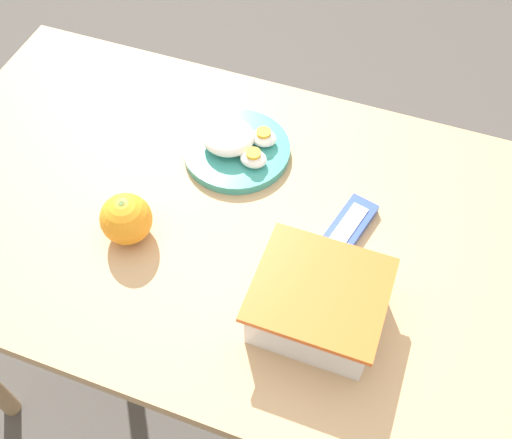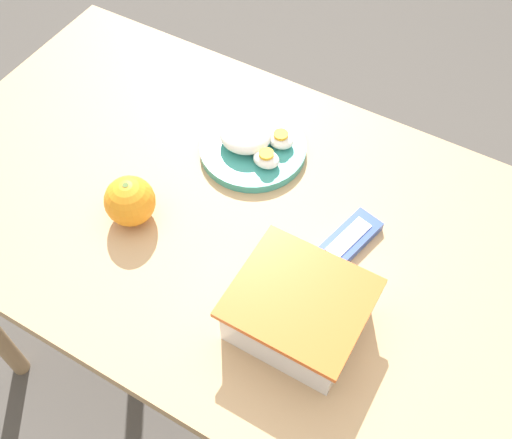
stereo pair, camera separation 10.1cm
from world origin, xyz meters
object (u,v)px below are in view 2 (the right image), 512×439
Objects in this scene: orange_fruit at (130,201)px; candy_bar at (348,241)px; rice_plate at (253,144)px; food_container at (299,312)px.

candy_bar is (-0.35, -0.13, -0.03)m from orange_fruit.
rice_plate is (-0.10, -0.23, -0.02)m from orange_fruit.
candy_bar is at bearing -91.61° from food_container.
rice_plate is 1.46× the size of candy_bar.
rice_plate is at bearing -48.91° from food_container.
orange_fruit is 0.44× the size of rice_plate.
food_container is 0.97× the size of rice_plate.
orange_fruit reaches higher than rice_plate.
food_container reaches higher than orange_fruit.
rice_plate is at bearing -22.29° from candy_bar.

